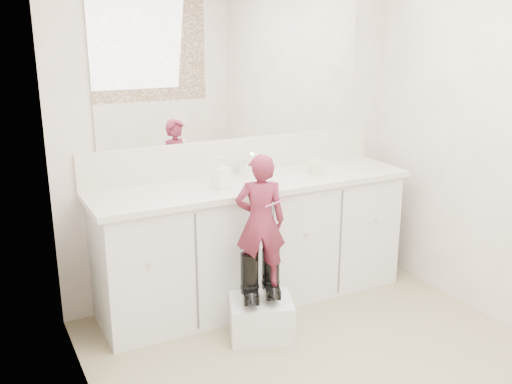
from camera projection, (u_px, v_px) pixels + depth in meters
wall_back at (236, 130)px, 4.07m from camera, size 2.60×0.00×2.60m
wall_left at (103, 217)px, 2.22m from camera, size 0.00×3.00×3.00m
vanity_cabinet at (254, 243)px, 4.05m from camera, size 2.20×0.55×0.85m
countertop at (255, 184)px, 3.92m from camera, size 2.28×0.58×0.04m
backsplash at (237, 155)px, 4.11m from camera, size 2.28×0.03×0.25m
mirror at (236, 67)px, 3.94m from camera, size 2.00×0.02×1.00m
faucet at (244, 169)px, 4.04m from camera, size 0.08×0.08×0.10m
cup at (315, 167)px, 4.07m from camera, size 0.14×0.14×0.10m
soap_bottle at (221, 173)px, 3.70m from camera, size 0.12×0.12×0.21m
step_stool at (261, 318)px, 3.63m from camera, size 0.48×0.45×0.25m
boot_left at (250, 278)px, 3.53m from camera, size 0.19×0.25×0.33m
boot_right at (271, 273)px, 3.60m from camera, size 0.19×0.25×0.33m
toddler at (260, 221)px, 3.46m from camera, size 0.36×0.30×0.84m
toothbrush at (276, 203)px, 3.40m from camera, size 0.13×0.06×0.06m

